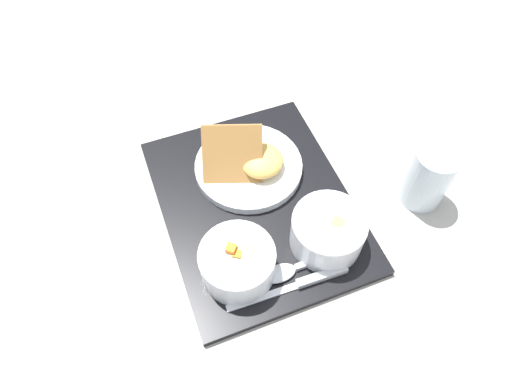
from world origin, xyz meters
The scene contains 8 objects.
ground_plane centered at (0.00, 0.00, 0.00)m, with size 4.00×4.00×0.00m, color #ADA89E.
serving_tray centered at (0.00, 0.00, 0.01)m, with size 0.38×0.30×0.01m.
bowl_salad centered at (-0.11, 0.07, 0.05)m, with size 0.11×0.11×0.07m.
bowl_soup centered at (-0.11, -0.08, 0.05)m, with size 0.11×0.11×0.06m.
plate_main centered at (0.07, -0.01, 0.03)m, with size 0.18×0.18×0.09m.
knife centered at (-0.16, -0.02, 0.02)m, with size 0.02×0.19×0.01m.
spoon centered at (-0.13, -0.01, 0.02)m, with size 0.03×0.15×0.01m.
glass_water centered at (-0.08, -0.27, 0.05)m, with size 0.07×0.07×0.11m.
Camera 1 is at (-0.38, 0.15, 0.65)m, focal length 32.00 mm.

